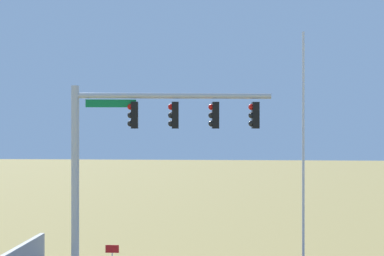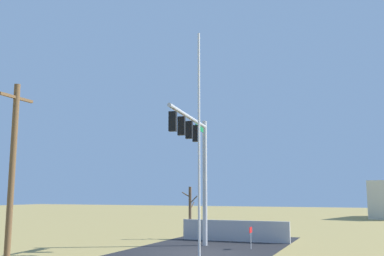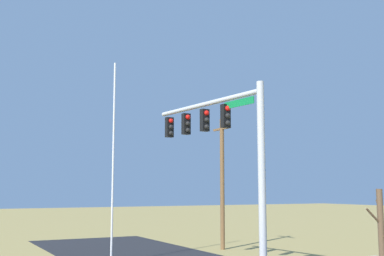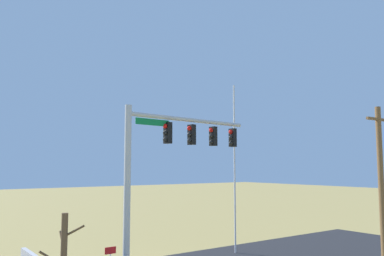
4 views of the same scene
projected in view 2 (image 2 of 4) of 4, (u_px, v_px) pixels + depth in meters
The scene contains 8 objects.
ground_plane at pixel (196, 253), 22.86m from camera, with size 160.00×160.00×0.00m, color #9E894C.
sidewalk_corner at pixel (211, 244), 26.79m from camera, with size 6.00×6.00×0.01m, color #B7B5AD.
retaining_fence at pixel (235, 231), 28.22m from camera, with size 0.20×7.18×1.35m, color #A8A8AD.
signal_mast at pixel (196, 151), 24.59m from camera, with size 7.14×1.07×7.56m.
flagpole at pixel (199, 148), 17.81m from camera, with size 0.10×0.10×9.90m, color silver.
utility_pole at pixel (12, 170), 18.41m from camera, with size 1.90×0.26×7.84m.
bare_tree at pixel (190, 212), 30.01m from camera, with size 1.27×1.02×3.56m.
open_sign at pixel (251, 233), 24.29m from camera, with size 0.56×0.04×1.22m.
Camera 2 is at (-21.99, -8.55, 3.10)m, focal length 40.47 mm.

